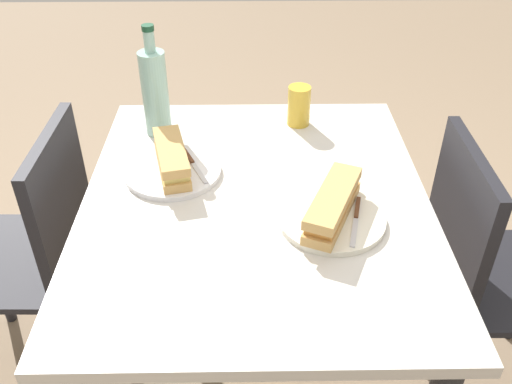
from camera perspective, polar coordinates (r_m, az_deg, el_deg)
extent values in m
plane|color=#8C755B|center=(1.93, 0.00, -18.72)|extent=(8.00, 8.00, 0.00)
cube|color=beige|center=(1.40, 0.00, -1.16)|extent=(1.01, 0.86, 0.03)
cylinder|color=#262628|center=(2.01, -10.76, -2.02)|extent=(0.06, 0.06, 0.71)
cylinder|color=#262628|center=(2.01, 10.33, -1.83)|extent=(0.06, 0.06, 0.71)
cube|color=black|center=(1.73, 24.34, -8.01)|extent=(0.40, 0.40, 0.02)
cube|color=black|center=(1.53, 19.95, -2.70)|extent=(0.38, 0.03, 0.40)
cylinder|color=black|center=(1.95, 15.92, -9.64)|extent=(0.04, 0.04, 0.45)
cube|color=black|center=(1.79, -23.56, -6.32)|extent=(0.41, 0.41, 0.02)
cube|color=black|center=(1.59, -19.23, -0.96)|extent=(0.38, 0.04, 0.40)
cylinder|color=black|center=(2.00, -15.48, -8.06)|extent=(0.04, 0.04, 0.45)
cylinder|color=black|center=(1.77, -18.14, -16.10)|extent=(0.04, 0.04, 0.45)
cylinder|color=silver|center=(1.32, 7.66, -2.71)|extent=(0.25, 0.25, 0.01)
cube|color=tan|center=(1.31, 7.73, -2.03)|extent=(0.26, 0.16, 0.02)
cube|color=#CC8438|center=(1.30, 7.80, -1.28)|extent=(0.24, 0.15, 0.02)
cube|color=tan|center=(1.29, 7.88, -0.52)|extent=(0.26, 0.16, 0.02)
cube|color=silver|center=(1.28, 9.93, -4.06)|extent=(0.10, 0.04, 0.00)
cube|color=#59331E|center=(1.35, 10.25, -1.59)|extent=(0.08, 0.03, 0.01)
cylinder|color=white|center=(1.49, -8.43, 2.09)|extent=(0.25, 0.25, 0.01)
cube|color=tan|center=(1.48, -8.49, 2.73)|extent=(0.24, 0.12, 0.02)
cube|color=#DBC66B|center=(1.47, -8.56, 3.43)|extent=(0.22, 0.11, 0.02)
cube|color=tan|center=(1.46, -8.64, 4.15)|extent=(0.24, 0.12, 0.02)
cube|color=silver|center=(1.46, -5.76, 1.92)|extent=(0.10, 0.05, 0.00)
cube|color=#59331E|center=(1.53, -6.93, 3.69)|extent=(0.08, 0.04, 0.01)
cylinder|color=#99C6B7|center=(1.63, -10.19, 9.78)|extent=(0.08, 0.08, 0.25)
cylinder|color=#99C6B7|center=(1.57, -10.79, 14.78)|extent=(0.03, 0.03, 0.06)
cylinder|color=#19472D|center=(1.56, -10.95, 16.06)|extent=(0.03, 0.03, 0.02)
cylinder|color=gold|center=(1.69, 4.38, 8.73)|extent=(0.07, 0.07, 0.12)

